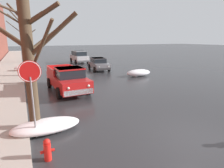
{
  "coord_description": "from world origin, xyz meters",
  "views": [
    {
      "loc": [
        -5.38,
        -4.11,
        3.62
      ],
      "look_at": [
        -0.49,
        6.15,
        0.87
      ],
      "focal_mm": 30.16,
      "sensor_mm": 36.0,
      "label": 1
    }
  ],
  "objects_px": {
    "bare_tree_mid_block": "(23,42)",
    "pickup_truck_red_approaching_near_lane": "(67,79)",
    "bare_tree_far_down_block": "(21,37)",
    "stop_sign_at_corner": "(30,79)",
    "bare_tree_at_the_corner": "(31,60)",
    "fire_hydrant": "(47,150)",
    "bare_tree_second_along_sidewalk": "(23,35)",
    "sedan_grey_parked_kerbside_close": "(99,64)",
    "suv_silver_parked_kerbside_mid": "(79,56)"
  },
  "relations": [
    {
      "from": "fire_hydrant",
      "to": "stop_sign_at_corner",
      "type": "relative_size",
      "value": 0.24
    },
    {
      "from": "bare_tree_second_along_sidewalk",
      "to": "sedan_grey_parked_kerbside_close",
      "type": "distance_m",
      "value": 9.51
    },
    {
      "from": "bare_tree_mid_block",
      "to": "sedan_grey_parked_kerbside_close",
      "type": "xyz_separation_m",
      "value": [
        7.84,
        0.7,
        -2.52
      ]
    },
    {
      "from": "bare_tree_second_along_sidewalk",
      "to": "suv_silver_parked_kerbside_mid",
      "type": "relative_size",
      "value": 1.7
    },
    {
      "from": "sedan_grey_parked_kerbside_close",
      "to": "suv_silver_parked_kerbside_mid",
      "type": "relative_size",
      "value": 0.97
    },
    {
      "from": "pickup_truck_red_approaching_near_lane",
      "to": "sedan_grey_parked_kerbside_close",
      "type": "relative_size",
      "value": 1.25
    },
    {
      "from": "bare_tree_far_down_block",
      "to": "bare_tree_mid_block",
      "type": "bearing_deg",
      "value": -90.07
    },
    {
      "from": "bare_tree_far_down_block",
      "to": "fire_hydrant",
      "type": "height_order",
      "value": "bare_tree_far_down_block"
    },
    {
      "from": "bare_tree_mid_block",
      "to": "pickup_truck_red_approaching_near_lane",
      "type": "bearing_deg",
      "value": -70.2
    },
    {
      "from": "bare_tree_far_down_block",
      "to": "stop_sign_at_corner",
      "type": "distance_m",
      "value": 24.92
    },
    {
      "from": "pickup_truck_red_approaching_near_lane",
      "to": "bare_tree_second_along_sidewalk",
      "type": "bearing_deg",
      "value": 127.3
    },
    {
      "from": "fire_hydrant",
      "to": "bare_tree_second_along_sidewalk",
      "type": "bearing_deg",
      "value": 91.09
    },
    {
      "from": "bare_tree_at_the_corner",
      "to": "pickup_truck_red_approaching_near_lane",
      "type": "relative_size",
      "value": 0.98
    },
    {
      "from": "bare_tree_mid_block",
      "to": "stop_sign_at_corner",
      "type": "relative_size",
      "value": 2.17
    },
    {
      "from": "sedan_grey_parked_kerbside_close",
      "to": "bare_tree_far_down_block",
      "type": "bearing_deg",
      "value": 124.67
    },
    {
      "from": "bare_tree_mid_block",
      "to": "pickup_truck_red_approaching_near_lane",
      "type": "relative_size",
      "value": 1.19
    },
    {
      "from": "bare_tree_mid_block",
      "to": "bare_tree_at_the_corner",
      "type": "bearing_deg",
      "value": -89.66
    },
    {
      "from": "sedan_grey_parked_kerbside_close",
      "to": "fire_hydrant",
      "type": "relative_size",
      "value": 5.99
    },
    {
      "from": "suv_silver_parked_kerbside_mid",
      "to": "stop_sign_at_corner",
      "type": "xyz_separation_m",
      "value": [
        -7.68,
        -21.25,
        1.26
      ]
    },
    {
      "from": "bare_tree_mid_block",
      "to": "sedan_grey_parked_kerbside_close",
      "type": "height_order",
      "value": "bare_tree_mid_block"
    },
    {
      "from": "bare_tree_at_the_corner",
      "to": "pickup_truck_red_approaching_near_lane",
      "type": "bearing_deg",
      "value": 65.1
    },
    {
      "from": "bare_tree_mid_block",
      "to": "suv_silver_parked_kerbside_mid",
      "type": "bearing_deg",
      "value": 47.61
    },
    {
      "from": "bare_tree_far_down_block",
      "to": "stop_sign_at_corner",
      "type": "relative_size",
      "value": 2.48
    },
    {
      "from": "pickup_truck_red_approaching_near_lane",
      "to": "suv_silver_parked_kerbside_mid",
      "type": "xyz_separation_m",
      "value": [
        5.16,
        15.32,
        0.11
      ]
    },
    {
      "from": "bare_tree_at_the_corner",
      "to": "bare_tree_mid_block",
      "type": "xyz_separation_m",
      "value": [
        -0.07,
        12.15,
        0.41
      ]
    },
    {
      "from": "bare_tree_second_along_sidewalk",
      "to": "pickup_truck_red_approaching_near_lane",
      "type": "height_order",
      "value": "bare_tree_second_along_sidewalk"
    },
    {
      "from": "bare_tree_second_along_sidewalk",
      "to": "bare_tree_far_down_block",
      "type": "relative_size",
      "value": 1.04
    },
    {
      "from": "bare_tree_second_along_sidewalk",
      "to": "suv_silver_parked_kerbside_mid",
      "type": "xyz_separation_m",
      "value": [
        7.67,
        12.04,
        -2.92
      ]
    },
    {
      "from": "bare_tree_second_along_sidewalk",
      "to": "suv_silver_parked_kerbside_mid",
      "type": "distance_m",
      "value": 14.57
    },
    {
      "from": "bare_tree_mid_block",
      "to": "suv_silver_parked_kerbside_mid",
      "type": "relative_size",
      "value": 1.44
    },
    {
      "from": "bare_tree_mid_block",
      "to": "bare_tree_far_down_block",
      "type": "xyz_separation_m",
      "value": [
        0.01,
        12.01,
        0.56
      ]
    },
    {
      "from": "sedan_grey_parked_kerbside_close",
      "to": "suv_silver_parked_kerbside_mid",
      "type": "height_order",
      "value": "suv_silver_parked_kerbside_mid"
    },
    {
      "from": "pickup_truck_red_approaching_near_lane",
      "to": "stop_sign_at_corner",
      "type": "relative_size",
      "value": 1.83
    },
    {
      "from": "fire_hydrant",
      "to": "bare_tree_at_the_corner",
      "type": "bearing_deg",
      "value": 93.08
    },
    {
      "from": "fire_hydrant",
      "to": "suv_silver_parked_kerbside_mid",
      "type": "bearing_deg",
      "value": 71.9
    },
    {
      "from": "suv_silver_parked_kerbside_mid",
      "to": "fire_hydrant",
      "type": "distance_m",
      "value": 24.04
    },
    {
      "from": "pickup_truck_red_approaching_near_lane",
      "to": "bare_tree_at_the_corner",
      "type": "bearing_deg",
      "value": -114.9
    },
    {
      "from": "fire_hydrant",
      "to": "pickup_truck_red_approaching_near_lane",
      "type": "bearing_deg",
      "value": 72.98
    },
    {
      "from": "bare_tree_mid_block",
      "to": "bare_tree_far_down_block",
      "type": "distance_m",
      "value": 12.03
    },
    {
      "from": "bare_tree_mid_block",
      "to": "suv_silver_parked_kerbside_mid",
      "type": "distance_m",
      "value": 11.59
    },
    {
      "from": "bare_tree_at_the_corner",
      "to": "bare_tree_second_along_sidewalk",
      "type": "height_order",
      "value": "bare_tree_second_along_sidewalk"
    },
    {
      "from": "fire_hydrant",
      "to": "bare_tree_far_down_block",
      "type": "bearing_deg",
      "value": 90.39
    },
    {
      "from": "bare_tree_second_along_sidewalk",
      "to": "fire_hydrant",
      "type": "bearing_deg",
      "value": -88.91
    },
    {
      "from": "bare_tree_far_down_block",
      "to": "pickup_truck_red_approaching_near_lane",
      "type": "distance_m",
      "value": 19.33
    },
    {
      "from": "bare_tree_mid_block",
      "to": "fire_hydrant",
      "type": "xyz_separation_m",
      "value": [
        0.2,
        -14.45,
        -2.91
      ]
    },
    {
      "from": "fire_hydrant",
      "to": "stop_sign_at_corner",
      "type": "bearing_deg",
      "value": 97.89
    },
    {
      "from": "bare_tree_mid_block",
      "to": "stop_sign_at_corner",
      "type": "height_order",
      "value": "bare_tree_mid_block"
    },
    {
      "from": "bare_tree_far_down_block",
      "to": "bare_tree_second_along_sidewalk",
      "type": "bearing_deg",
      "value": -90.08
    },
    {
      "from": "suv_silver_parked_kerbside_mid",
      "to": "stop_sign_at_corner",
      "type": "relative_size",
      "value": 1.51
    },
    {
      "from": "bare_tree_at_the_corner",
      "to": "pickup_truck_red_approaching_near_lane",
      "type": "xyz_separation_m",
      "value": [
        2.42,
        5.22,
        -1.97
      ]
    }
  ]
}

